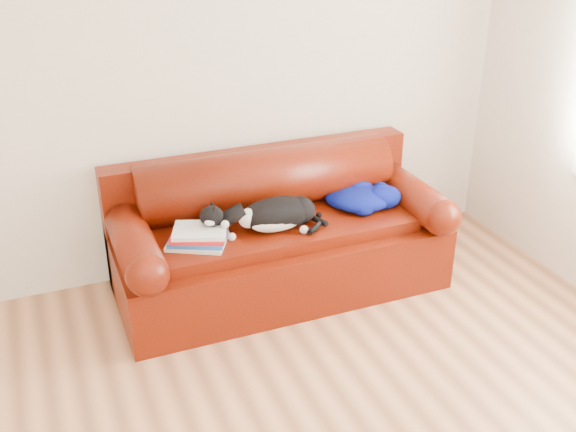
{
  "coord_description": "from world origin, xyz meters",
  "views": [
    {
      "loc": [
        -0.98,
        -2.09,
        2.4
      ],
      "look_at": [
        0.41,
        1.35,
        0.59
      ],
      "focal_mm": 42.0,
      "sensor_mm": 36.0,
      "label": 1
    }
  ],
  "objects_px": {
    "sofa_base": "(280,255)",
    "book_stack": "(199,236)",
    "cat": "(277,215)",
    "blanket": "(363,197)"
  },
  "relations": [
    {
      "from": "sofa_base",
      "to": "cat",
      "type": "height_order",
      "value": "cat"
    },
    {
      "from": "blanket",
      "to": "book_stack",
      "type": "bearing_deg",
      "value": -174.72
    },
    {
      "from": "sofa_base",
      "to": "cat",
      "type": "relative_size",
      "value": 3.1
    },
    {
      "from": "cat",
      "to": "blanket",
      "type": "xyz_separation_m",
      "value": [
        0.65,
        0.09,
        -0.03
      ]
    },
    {
      "from": "blanket",
      "to": "cat",
      "type": "bearing_deg",
      "value": -171.66
    },
    {
      "from": "sofa_base",
      "to": "book_stack",
      "type": "xyz_separation_m",
      "value": [
        -0.56,
        -0.12,
        0.31
      ]
    },
    {
      "from": "sofa_base",
      "to": "book_stack",
      "type": "height_order",
      "value": "book_stack"
    },
    {
      "from": "sofa_base",
      "to": "cat",
      "type": "distance_m",
      "value": 0.38
    },
    {
      "from": "cat",
      "to": "blanket",
      "type": "distance_m",
      "value": 0.65
    },
    {
      "from": "sofa_base",
      "to": "blanket",
      "type": "height_order",
      "value": "blanket"
    }
  ]
}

